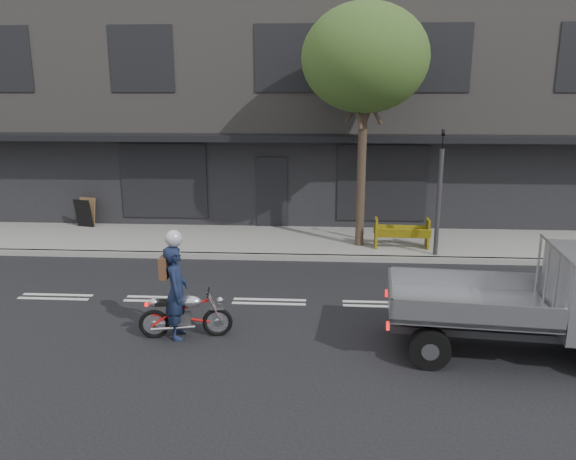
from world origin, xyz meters
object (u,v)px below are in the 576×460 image
at_px(traffic_light_pole, 439,200).
at_px(construction_barrier, 403,234).
at_px(street_tree, 365,59).
at_px(motorcycle, 186,314).
at_px(sandwich_board, 84,213).
at_px(rider, 177,292).

distance_m(traffic_light_pole, construction_barrier, 1.42).
bearing_deg(street_tree, construction_barrier, -18.96).
bearing_deg(motorcycle, sandwich_board, 115.93).
distance_m(traffic_light_pole, sandwich_board, 11.07).
relative_size(motorcycle, construction_barrier, 1.13).
height_order(traffic_light_pole, motorcycle, traffic_light_pole).
bearing_deg(sandwich_board, rider, -43.28).
relative_size(rider, sandwich_board, 1.93).
xyz_separation_m(traffic_light_pole, sandwich_board, (-10.75, 2.41, -1.04)).
relative_size(construction_barrier, sandwich_board, 1.68).
distance_m(street_tree, construction_barrier, 4.86).
bearing_deg(traffic_light_pole, street_tree, 156.97).
relative_size(street_tree, sandwich_board, 7.36).
bearing_deg(sandwich_board, traffic_light_pole, 0.69).
relative_size(street_tree, construction_barrier, 4.38).
bearing_deg(rider, construction_barrier, -49.27).
bearing_deg(rider, motorcycle, -98.21).
height_order(traffic_light_pole, rider, traffic_light_pole).
bearing_deg(sandwich_board, street_tree, 3.22).
bearing_deg(street_tree, sandwich_board, 169.88).
relative_size(motorcycle, rider, 0.98).
relative_size(street_tree, rider, 3.82).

